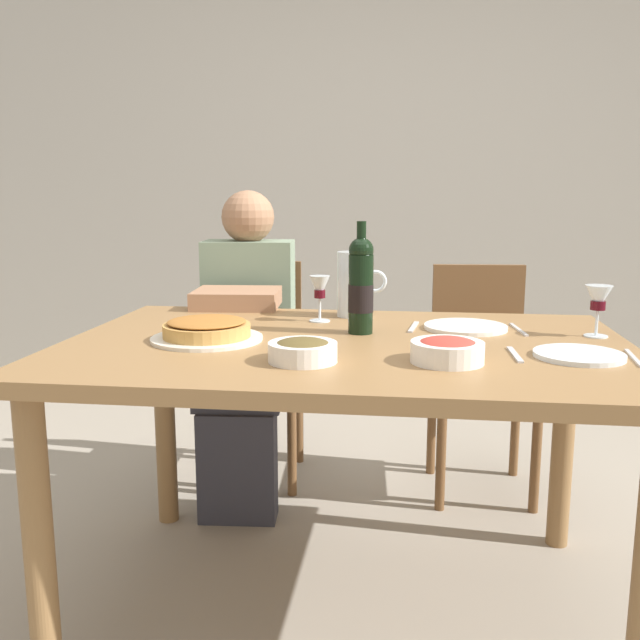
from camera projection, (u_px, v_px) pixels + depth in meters
name	position (u px, v px, depth m)	size (l,w,h in m)	color
ground_plane	(344.00, 600.00, 1.99)	(8.00, 8.00, 0.00)	gray
back_wall	(385.00, 150.00, 4.11)	(8.00, 0.10, 2.80)	#B2ADA3
dining_table	(346.00, 375.00, 1.87)	(1.50, 1.00, 0.76)	olive
wine_bottle	(361.00, 285.00, 1.93)	(0.07, 0.07, 0.31)	black
water_pitcher	(354.00, 288.00, 2.21)	(0.16, 0.10, 0.21)	silver
baked_tart	(207.00, 330.00, 1.86)	(0.30, 0.30, 0.06)	silver
salad_bowl	(447.00, 350.00, 1.61)	(0.17, 0.17, 0.06)	white
olive_bowl	(303.00, 350.00, 1.62)	(0.16, 0.16, 0.06)	white
wine_glass_left_diner	(598.00, 301.00, 1.89)	(0.07, 0.07, 0.14)	silver
wine_glass_right_diner	(320.00, 290.00, 2.12)	(0.06, 0.06, 0.14)	silver
dinner_plate_left_setting	(579.00, 355.00, 1.67)	(0.21, 0.21, 0.01)	silver
dinner_plate_right_setting	(466.00, 327.00, 2.02)	(0.24, 0.24, 0.01)	white
fork_left_setting	(515.00, 355.00, 1.69)	(0.16, 0.01, 0.01)	silver
knife_left_setting	(634.00, 358.00, 1.65)	(0.18, 0.01, 0.01)	silver
knife_right_setting	(519.00, 329.00, 2.00)	(0.18, 0.01, 0.01)	silver
spoon_right_setting	(413.00, 327.00, 2.04)	(0.16, 0.01, 0.01)	silver
chair_left	(256.00, 354.00, 2.85)	(0.43, 0.43, 0.87)	brown
diner_left	(245.00, 338.00, 2.60)	(0.36, 0.52, 1.16)	gray
chair_right	(480.00, 363.00, 2.71)	(0.43, 0.43, 0.87)	brown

